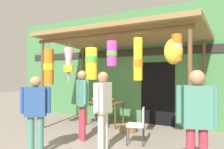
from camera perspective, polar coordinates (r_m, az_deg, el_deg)
name	(u,v)px	position (r m, az deg, el deg)	size (l,w,h in m)	color
ground_plane	(100,142)	(5.53, -3.22, -16.97)	(30.00, 30.00, 0.00)	gray
shop_facade	(141,66)	(7.54, 7.50, 2.16)	(11.21, 0.29, 3.79)	#47844C
market_stall_canopy	(116,44)	(6.29, 1.03, 7.95)	(4.75, 2.49, 2.86)	brown
display_table	(105,105)	(7.06, -1.90, -7.77)	(1.15, 0.61, 0.75)	brown
flower_heap_on_table	(103,99)	(7.07, -2.35, -6.37)	(0.76, 0.53, 0.15)	orange
folding_chair	(139,122)	(5.27, 6.96, -12.19)	(0.51, 0.51, 0.84)	beige
wicker_basket_by_table	(128,128)	(6.38, 4.09, -13.71)	(0.50, 0.50, 0.20)	olive
vendor_in_orange	(36,109)	(4.72, -19.13, -8.39)	(0.49, 0.42, 1.58)	#4C8E7A
customer_foreground	(103,104)	(4.66, -2.34, -7.74)	(0.24, 0.59, 1.67)	silver
shopper_by_bananas	(82,99)	(5.52, -7.72, -6.24)	(0.48, 0.42, 1.71)	#B23347
passerby_at_right	(197,117)	(3.54, 21.08, -10.10)	(0.56, 0.35, 1.69)	#B23347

